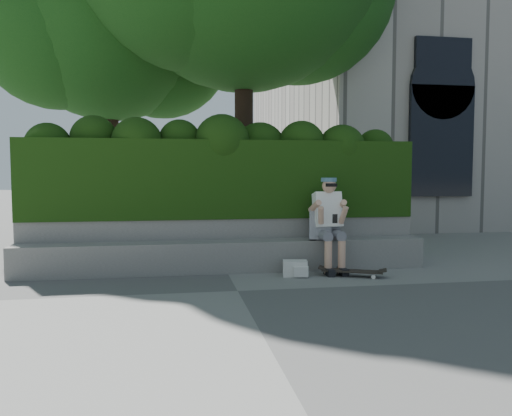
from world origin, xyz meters
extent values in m
plane|color=slate|center=(0.00, 0.00, 0.00)|extent=(80.00, 80.00, 0.00)
cube|color=gray|center=(0.00, 1.25, 0.23)|extent=(6.00, 0.45, 0.45)
cube|color=gray|center=(0.00, 1.73, 0.38)|extent=(6.00, 0.50, 0.75)
cube|color=black|center=(0.00, 1.95, 1.35)|extent=(6.00, 1.00, 1.20)
cube|color=gray|center=(9.00, 11.00, 7.50)|extent=(12.00, 12.00, 15.00)
cylinder|color=black|center=(0.67, 4.03, 1.75)|extent=(0.37, 0.37, 3.50)
cylinder|color=black|center=(-2.08, 5.34, 1.39)|extent=(0.33, 0.33, 2.77)
sphere|color=black|center=(-2.08, 5.34, 4.80)|extent=(4.43, 4.43, 4.43)
cube|color=slate|center=(1.50, 1.20, 0.56)|extent=(0.36, 0.26, 0.22)
cube|color=white|center=(1.50, 1.13, 0.90)|extent=(0.40, 0.32, 0.55)
sphere|color=tan|center=(1.50, 1.06, 1.26)|extent=(0.21, 0.21, 0.21)
cylinder|color=#466D81|center=(1.50, 1.08, 1.35)|extent=(0.23, 0.23, 0.06)
cube|color=black|center=(1.50, 0.78, 0.80)|extent=(0.07, 0.02, 0.13)
cylinder|color=tan|center=(1.40, 0.76, 0.24)|extent=(0.11, 0.11, 0.47)
cylinder|color=tan|center=(1.60, 0.76, 0.24)|extent=(0.11, 0.11, 0.47)
cube|color=black|center=(1.40, 0.70, 0.05)|extent=(0.10, 0.26, 0.10)
cube|color=black|center=(1.60, 0.70, 0.05)|extent=(0.10, 0.26, 0.10)
cube|color=black|center=(1.69, 0.58, 0.08)|extent=(0.85, 0.52, 0.02)
cylinder|color=silver|center=(1.39, 0.61, 0.03)|extent=(0.07, 0.05, 0.06)
cylinder|color=silver|center=(1.46, 0.78, 0.03)|extent=(0.07, 0.05, 0.06)
cylinder|color=silver|center=(1.93, 0.38, 0.03)|extent=(0.07, 0.05, 0.06)
cylinder|color=silver|center=(2.00, 0.54, 0.03)|extent=(0.07, 0.05, 0.06)
cube|color=#B1B2B6|center=(1.40, 1.15, 0.69)|extent=(0.36, 0.26, 0.48)
cube|color=silver|center=(0.92, 0.75, 0.11)|extent=(0.38, 0.30, 0.22)
camera|label=1|loc=(-0.79, -6.00, 1.45)|focal=35.00mm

